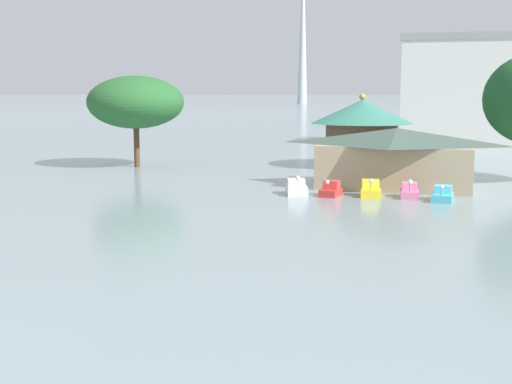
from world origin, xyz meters
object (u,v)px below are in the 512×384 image
at_px(pedal_boat_cyan, 443,195).
at_px(shoreline_tree_tall_left, 136,102).
at_px(pedal_boat_yellow, 370,190).
at_px(distant_broadcast_tower, 303,18).
at_px(background_building_block, 494,91).
at_px(pedal_boat_pink, 410,192).
at_px(green_roof_pavilion, 362,128).
at_px(pedal_boat_white, 296,188).
at_px(boathouse, 396,156).
at_px(pedal_boat_red, 331,190).

relative_size(pedal_boat_cyan, shoreline_tree_tall_left, 0.27).
distance_m(pedal_boat_yellow, distant_broadcast_tower, 363.24).
height_order(pedal_boat_cyan, background_building_block, background_building_block).
xyz_separation_m(pedal_boat_yellow, pedal_boat_pink, (3.08, 0.26, -0.05)).
bearing_deg(green_roof_pavilion, pedal_boat_yellow, -79.40).
distance_m(pedal_boat_cyan, distant_broadcast_tower, 365.24).
xyz_separation_m(green_roof_pavilion, background_building_block, (14.76, 33.57, 3.95)).
bearing_deg(background_building_block, distant_broadcast_tower, 108.62).
bearing_deg(pedal_boat_yellow, green_roof_pavilion, -179.80).
distance_m(pedal_boat_white, green_roof_pavilion, 22.87).
bearing_deg(background_building_block, pedal_boat_white, -106.58).
bearing_deg(boathouse, background_building_block, 79.27).
bearing_deg(shoreline_tree_tall_left, pedal_boat_yellow, -26.94).
bearing_deg(distant_broadcast_tower, pedal_boat_white, -76.76).
height_order(boathouse, shoreline_tree_tall_left, shoreline_tree_tall_left).
xyz_separation_m(pedal_boat_red, green_roof_pavilion, (-0.96, 22.41, 3.86)).
relative_size(green_roof_pavilion, distant_broadcast_tower, 0.09).
distance_m(pedal_boat_pink, boathouse, 6.50).
height_order(pedal_boat_yellow, pedal_boat_pink, pedal_boat_pink).
distance_m(boathouse, distant_broadcast_tower, 357.42).
height_order(pedal_boat_pink, background_building_block, background_building_block).
bearing_deg(pedal_boat_red, pedal_boat_pink, 104.72).
distance_m(pedal_boat_red, green_roof_pavilion, 22.76).
height_order(pedal_boat_red, green_roof_pavilion, green_roof_pavilion).
bearing_deg(pedal_boat_white, distant_broadcast_tower, 174.13).
distance_m(pedal_boat_yellow, green_roof_pavilion, 22.46).
bearing_deg(green_roof_pavilion, shoreline_tree_tall_left, -162.46).
distance_m(pedal_boat_red, pedal_boat_cyan, 8.80).
relative_size(background_building_block, distant_broadcast_tower, 0.22).
bearing_deg(distant_broadcast_tower, green_roof_pavilion, -75.57).
relative_size(pedal_boat_yellow, pedal_boat_cyan, 0.87).
relative_size(pedal_boat_pink, pedal_boat_cyan, 0.96).
bearing_deg(distant_broadcast_tower, pedal_boat_yellow, -75.81).
relative_size(pedal_boat_white, pedal_boat_pink, 1.12).
bearing_deg(background_building_block, pedal_boat_red, -103.85).
bearing_deg(green_roof_pavilion, pedal_boat_white, -94.88).
xyz_separation_m(pedal_boat_cyan, green_roof_pavilion, (-9.75, 22.35, 3.89)).
bearing_deg(shoreline_tree_tall_left, boathouse, -15.44).
xyz_separation_m(pedal_boat_yellow, background_building_block, (10.69, 55.32, 7.77)).
bearing_deg(boathouse, pedal_boat_yellow, -102.61).
relative_size(pedal_boat_white, pedal_boat_red, 1.29).
xyz_separation_m(green_roof_pavilion, distant_broadcast_tower, (-84.17, 327.22, 44.93)).
bearing_deg(pedal_boat_cyan, pedal_boat_red, -87.95).
xyz_separation_m(pedal_boat_white, pedal_boat_pink, (9.07, 0.97, -0.04)).
bearing_deg(pedal_boat_red, boathouse, 152.77).
height_order(pedal_boat_red, background_building_block, background_building_block).
bearing_deg(shoreline_tree_tall_left, pedal_boat_pink, -24.20).
xyz_separation_m(pedal_boat_red, background_building_block, (13.81, 55.98, 7.82)).
bearing_deg(pedal_boat_cyan, distant_broadcast_tower, -163.33).
bearing_deg(pedal_boat_yellow, pedal_boat_red, -88.45).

